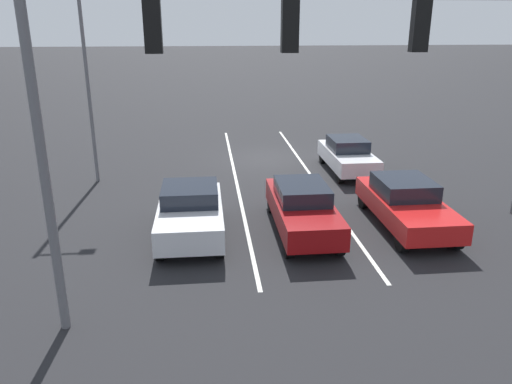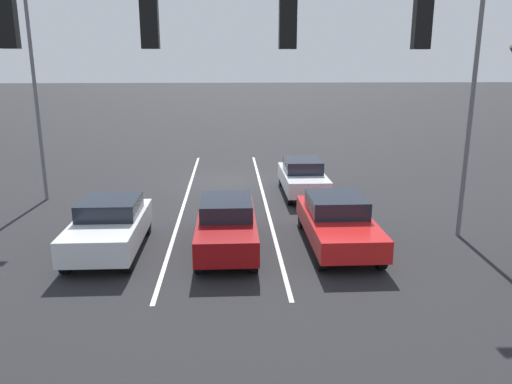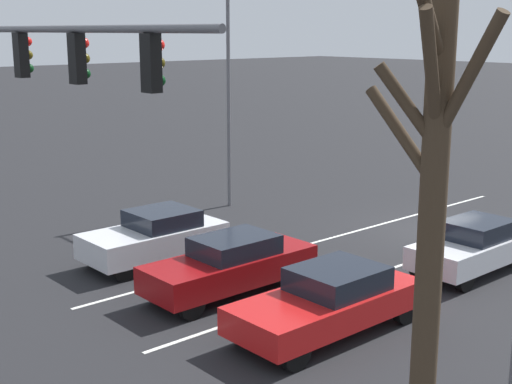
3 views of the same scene
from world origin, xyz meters
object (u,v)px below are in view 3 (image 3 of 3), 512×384
car_red_leftlane_front (329,300)px  car_silver_rightlane_front (156,236)px  car_maroon_midlane_front (231,264)px  bare_tree_near (430,218)px  traffic_signal_gantry (10,87)px  street_lamp_right_shoulder (231,82)px  car_white_leftlane_second (475,246)px

car_red_leftlane_front → car_silver_rightlane_front: car_silver_rightlane_front is taller
car_silver_rightlane_front → car_maroon_midlane_front: size_ratio=0.89×
car_maroon_midlane_front → bare_tree_near: size_ratio=0.65×
car_silver_rightlane_front → traffic_signal_gantry: size_ratio=0.36×
car_red_leftlane_front → car_maroon_midlane_front: (3.40, 0.09, 0.01)m
car_red_leftlane_front → street_lamp_right_shoulder: size_ratio=0.57×
street_lamp_right_shoulder → car_maroon_midlane_front: bearing=140.5°
street_lamp_right_shoulder → car_silver_rightlane_front: bearing=122.3°
car_red_leftlane_front → street_lamp_right_shoulder: (10.69, -5.91, 4.04)m
car_silver_rightlane_front → street_lamp_right_shoulder: (3.81, -6.04, 4.02)m
car_red_leftlane_front → street_lamp_right_shoulder: street_lamp_right_shoulder is taller
bare_tree_near → car_maroon_midlane_front: bearing=-18.3°
street_lamp_right_shoulder → bare_tree_near: (-15.09, 8.58, -0.76)m
car_silver_rightlane_front → bare_tree_near: 12.01m
car_silver_rightlane_front → car_maroon_midlane_front: car_silver_rightlane_front is taller
car_silver_rightlane_front → car_red_leftlane_front: bearing=-178.9°
street_lamp_right_shoulder → car_white_leftlane_second: bearing=-178.5°
car_maroon_midlane_front → car_white_leftlane_second: car_maroon_midlane_front is taller
traffic_signal_gantry → car_maroon_midlane_front: bearing=-113.9°
car_silver_rightlane_front → traffic_signal_gantry: 6.75m
street_lamp_right_shoulder → bare_tree_near: 17.38m
traffic_signal_gantry → street_lamp_right_shoulder: bearing=-63.9°
car_maroon_midlane_front → car_red_leftlane_front: bearing=-178.4°
street_lamp_right_shoulder → bare_tree_near: bearing=150.4°
car_white_leftlane_second → traffic_signal_gantry: 13.04m
car_white_leftlane_second → traffic_signal_gantry: bearing=64.2°
car_white_leftlane_second → traffic_signal_gantry: (5.29, 10.95, 4.72)m
car_red_leftlane_front → car_white_leftlane_second: size_ratio=1.12×
car_red_leftlane_front → car_silver_rightlane_front: (6.87, 0.13, 0.01)m
car_maroon_midlane_front → bare_tree_near: bare_tree_near is taller
car_white_leftlane_second → car_silver_rightlane_front: bearing=43.3°
car_red_leftlane_front → car_white_leftlane_second: car_red_leftlane_front is taller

